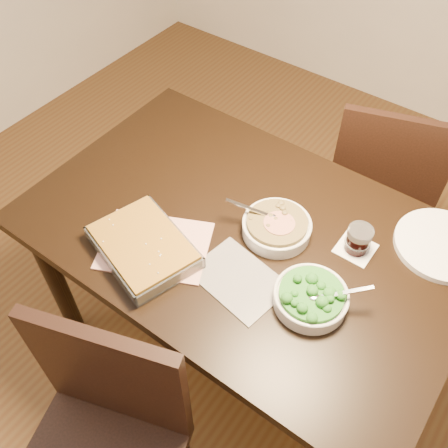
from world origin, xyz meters
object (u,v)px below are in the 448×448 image
object	(u,v)px
table	(243,247)
chair_near	(103,440)
wine_tumbler	(359,239)
dinner_plate	(442,245)
broccoli_bowl	(311,297)
stew_bowl	(277,226)
chair_far	(382,179)
baking_dish	(143,247)

from	to	relation	value
table	chair_near	size ratio (longest dim) A/B	1.51
wine_tumbler	dinner_plate	distance (m)	0.27
broccoli_bowl	wine_tumbler	xyz separation A→B (m)	(0.02, 0.25, 0.02)
wine_tumbler	chair_near	bearing A→B (deg)	-110.00
stew_bowl	broccoli_bowl	distance (m)	0.27
table	wine_tumbler	bearing A→B (deg)	23.17
table	chair_near	xyz separation A→B (m)	(0.02, -0.70, -0.14)
stew_bowl	dinner_plate	bearing A→B (deg)	29.72
table	chair_far	size ratio (longest dim) A/B	1.55
stew_bowl	dinner_plate	world-z (taller)	stew_bowl
chair_near	chair_far	xyz separation A→B (m)	(0.18, 1.45, -0.01)
chair_near	dinner_plate	bearing A→B (deg)	44.41
stew_bowl	broccoli_bowl	world-z (taller)	stew_bowl
baking_dish	dinner_plate	size ratio (longest dim) A/B	1.30
broccoli_bowl	baking_dish	size ratio (longest dim) A/B	0.57
stew_bowl	table	bearing A→B (deg)	-151.93
baking_dish	wine_tumbler	size ratio (longest dim) A/B	4.32
broccoli_bowl	wine_tumbler	world-z (taller)	wine_tumbler
baking_dish	chair_far	size ratio (longest dim) A/B	0.42
dinner_plate	chair_near	distance (m)	1.16
table	broccoli_bowl	world-z (taller)	broccoli_bowl
baking_dish	chair_far	distance (m)	1.11
stew_bowl	chair_near	xyz separation A→B (m)	(-0.07, -0.75, -0.26)
table	chair_near	distance (m)	0.72
stew_bowl	broccoli_bowl	size ratio (longest dim) A/B	1.09
dinner_plate	chair_far	world-z (taller)	chair_far
broccoli_bowl	table	bearing A→B (deg)	159.34
table	wine_tumbler	size ratio (longest dim) A/B	16.03
table	chair_far	distance (m)	0.78
stew_bowl	chair_near	bearing A→B (deg)	-95.57
stew_bowl	wine_tumbler	world-z (taller)	wine_tumbler
broccoli_bowl	chair_near	bearing A→B (deg)	-116.11
wine_tumbler	chair_far	bearing A→B (deg)	101.42
wine_tumbler	table	bearing A→B (deg)	-156.83
stew_bowl	baking_dish	bearing A→B (deg)	-132.77
baking_dish	wine_tumbler	world-z (taller)	wine_tumbler
broccoli_bowl	wine_tumbler	size ratio (longest dim) A/B	2.47
stew_bowl	baking_dish	size ratio (longest dim) A/B	0.62
table	broccoli_bowl	bearing A→B (deg)	-20.66
dinner_plate	chair_near	xyz separation A→B (m)	(-0.52, -1.01, -0.24)
table	broccoli_bowl	size ratio (longest dim) A/B	6.50
table	baking_dish	world-z (taller)	baking_dish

